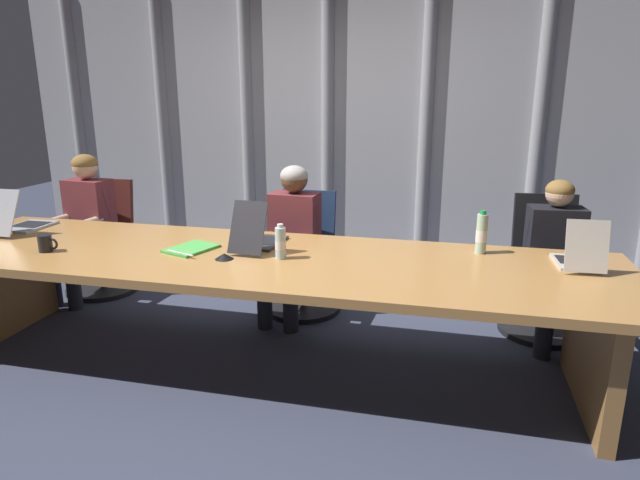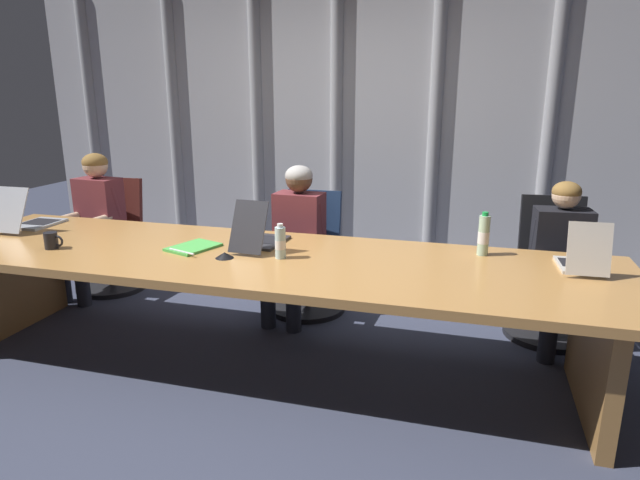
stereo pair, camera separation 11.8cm
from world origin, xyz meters
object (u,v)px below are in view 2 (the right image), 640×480
Objects in this scene: office_chair_left_mid at (308,266)px; person_center at (563,257)px; person_left_mid at (295,233)px; conference_mic_left_side at (225,255)px; office_chair_left_end at (112,248)px; person_left_end at (93,216)px; laptop_center at (582,261)px; laptop_left_end at (29,219)px; spiral_notepad at (193,247)px; water_bottle_primary at (484,235)px; office_chair_center at (551,286)px; coffee_mug_near at (52,241)px; water_bottle_secondary at (280,243)px; laptop_left_mid at (261,237)px.

office_chair_left_mid is 0.83× the size of person_center.
person_left_mid is 10.37× the size of conference_mic_left_side.
office_chair_left_end is 0.80× the size of person_left_end.
person_left_end reaches higher than conference_mic_left_side.
person_center is (0.00, 0.62, -0.16)m from laptop_center.
laptop_left_end reaches higher than spiral_notepad.
laptop_center is 1.03× the size of spiral_notepad.
water_bottle_primary is 2.38× the size of conference_mic_left_side.
person_left_end reaches higher than spiral_notepad.
laptop_center is at bearing 64.75° from office_chair_left_mid.
spiral_notepad is at bearing -70.99° from office_chair_center.
office_chair_left_end reaches higher than coffee_mug_near.
person_left_end reaches higher than water_bottle_primary.
spiral_notepad is (-1.73, -0.35, -0.11)m from water_bottle_primary.
water_bottle_primary is at bearing 30.26° from spiral_notepad.
water_bottle_secondary is (0.19, -0.85, 0.17)m from person_left_mid.
person_left_mid reaches higher than water_bottle_secondary.
office_chair_center reaches higher than office_chair_left_mid.
person_left_end reaches higher than water_bottle_secondary.
conference_mic_left_side is (1.67, -0.30, -0.04)m from laptop_left_end.
laptop_left_end is 3.70m from person_center.
office_chair_left_end is 0.82× the size of person_left_mid.
laptop_left_end reaches higher than office_chair_center.
laptop_center is at bearing 9.14° from conference_mic_left_side.
office_chair_center is 3.61m from person_left_end.
coffee_mug_near is (-1.23, -0.40, -0.01)m from laptop_left_mid.
laptop_center is (1.86, 0.03, -0.00)m from laptop_left_mid.
water_bottle_secondary reaches higher than office_chair_left_mid.
office_chair_left_mid is (1.79, -0.00, -0.01)m from office_chair_left_end.
water_bottle_primary is 2.03× the size of coffee_mug_near.
person_center reaches higher than laptop_center.
laptop_left_mid is 0.53× the size of office_chair_left_end.
laptop_left_end reaches higher than water_bottle_primary.
laptop_left_end is 0.52× the size of office_chair_left_end.
laptop_left_mid is (1.78, -0.01, 0.00)m from laptop_left_end.
laptop_left_mid reaches higher than coffee_mug_near.
water_bottle_secondary is (-1.14, -0.39, -0.03)m from water_bottle_primary.
person_center is 8.52× the size of coffee_mug_near.
coffee_mug_near reaches higher than spiral_notepad.
coffee_mug_near is at bearing -145.30° from spiral_notepad.
office_chair_center is 1.86m from person_left_mid.
person_left_end is at bearing -2.74° from laptop_left_end.
water_bottle_secondary is 1.88× the size of conference_mic_left_side.
person_left_end is (-3.59, -0.16, 0.32)m from office_chair_center.
office_chair_left_end is 3.56m from office_chair_center.
conference_mic_left_side is at bearing 51.55° from office_chair_left_end.
spiral_notepad is at bearing -75.11° from person_center.
office_chair_left_mid is at bearing -67.39° from laptop_left_end.
spiral_notepad is at bearing 49.86° from office_chair_left_end.
laptop_left_end is 2.06m from office_chair_left_mid.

